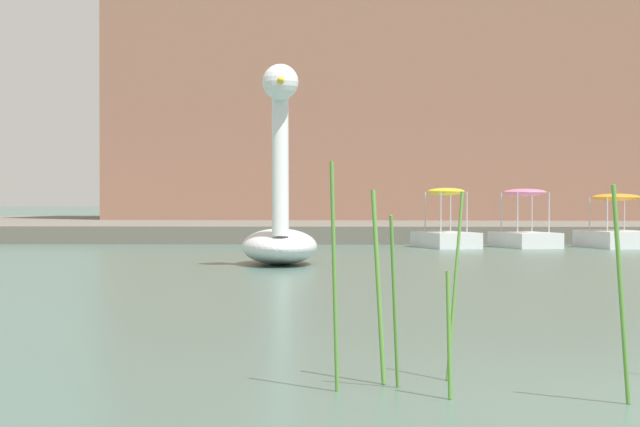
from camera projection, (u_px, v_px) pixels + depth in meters
The scene contains 7 objects.
shore_bank_far at pixel (413, 226), 46.59m from camera, with size 136.49×24.98×0.51m, color #6B665B.
swan_boat at pixel (280, 226), 23.36m from camera, with size 1.77×3.35×3.82m.
pedal_boat_orange at pixel (616, 231), 31.95m from camera, with size 1.98×2.64×1.45m.
pedal_boat_pink at pixel (525, 230), 32.09m from camera, with size 1.81×2.55×1.58m.
pedal_boat_yellow at pixel (446, 230), 31.95m from camera, with size 1.82×2.58×1.60m.
apartment_block at pixel (377, 52), 51.18m from camera, with size 20.98×11.74×14.28m, color #996B56.
reed_clump_foreground at pixel (591, 291), 7.86m from camera, with size 3.24×1.29×1.51m.
Camera 1 is at (-1.83, -7.26, 1.25)m, focal length 66.98 mm.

